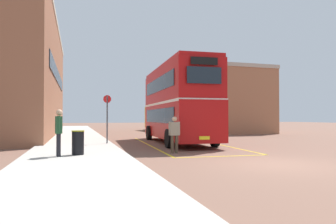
{
  "coord_description": "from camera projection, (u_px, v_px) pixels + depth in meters",
  "views": [
    {
      "loc": [
        -6.54,
        -8.99,
        1.6
      ],
      "look_at": [
        -0.34,
        11.43,
        1.97
      ],
      "focal_mm": 32.76,
      "sensor_mm": 36.0,
      "label": 1
    }
  ],
  "objects": [
    {
      "name": "single_deck_bus",
      "position": [
        167.0,
        117.0,
        34.89
      ],
      "size": [
        3.13,
        9.69,
        3.02
      ],
      "color": "black",
      "rests_on": "ground"
    },
    {
      "name": "ground_plane",
      "position": [
        161.0,
        138.0,
        24.25
      ],
      "size": [
        135.6,
        135.6,
        0.0
      ],
      "primitive_type": "plane",
      "color": "brown"
    },
    {
      "name": "litter_bin",
      "position": [
        78.0,
        143.0,
        11.95
      ],
      "size": [
        0.49,
        0.49,
        0.95
      ],
      "color": "black",
      "rests_on": "sidewalk_left"
    },
    {
      "name": "sidewalk_left",
      "position": [
        76.0,
        136.0,
        24.66
      ],
      "size": [
        4.0,
        57.6,
        0.14
      ],
      "primitive_type": "cube",
      "color": "#B2ADA3",
      "rests_on": "ground"
    },
    {
      "name": "bay_marking_yellow",
      "position": [
        187.0,
        146.0,
        17.34
      ],
      "size": [
        4.85,
        11.89,
        0.01
      ],
      "color": "gold",
      "rests_on": "ground"
    },
    {
      "name": "depot_building_right",
      "position": [
        210.0,
        103.0,
        36.4
      ],
      "size": [
        6.81,
        16.89,
        6.64
      ],
      "color": "#9E6647",
      "rests_on": "ground"
    },
    {
      "name": "brick_building_left",
      "position": [
        18.0,
        79.0,
        26.88
      ],
      "size": [
        6.74,
        25.06,
        9.96
      ],
      "color": "brown",
      "rests_on": "ground"
    },
    {
      "name": "pedestrian_boarding",
      "position": [
        174.0,
        132.0,
        13.67
      ],
      "size": [
        0.55,
        0.28,
        1.64
      ],
      "color": "#473828",
      "rests_on": "ground"
    },
    {
      "name": "bus_stop_sign",
      "position": [
        107.0,
        114.0,
        17.2
      ],
      "size": [
        0.44,
        0.09,
        2.71
      ],
      "color": "#4C4C51",
      "rests_on": "sidewalk_left"
    },
    {
      "name": "pedestrian_waiting_near",
      "position": [
        59.0,
        129.0,
        11.45
      ],
      "size": [
        0.29,
        0.59,
        1.76
      ],
      "color": "black",
      "rests_on": "sidewalk_left"
    },
    {
      "name": "double_decker_bus",
      "position": [
        177.0,
        103.0,
        19.16
      ],
      "size": [
        3.22,
        9.78,
        4.75
      ],
      "color": "black",
      "rests_on": "ground"
    }
  ]
}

